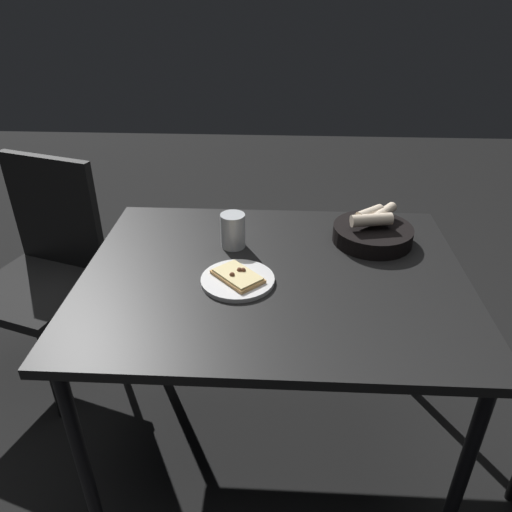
# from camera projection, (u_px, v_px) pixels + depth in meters

# --- Properties ---
(ground) EXTENTS (8.00, 8.00, 0.00)m
(ground) POSITION_uv_depth(u_px,v_px,m) (270.00, 437.00, 1.90)
(ground) COLOR black
(dining_table) EXTENTS (0.92, 1.19, 0.75)m
(dining_table) POSITION_uv_depth(u_px,v_px,m) (274.00, 289.00, 1.56)
(dining_table) COLOR black
(dining_table) RESTS_ON ground
(pizza_plate) EXTENTS (0.22, 0.22, 0.04)m
(pizza_plate) POSITION_uv_depth(u_px,v_px,m) (238.00, 279.00, 1.48)
(pizza_plate) COLOR white
(pizza_plate) RESTS_ON dining_table
(bread_basket) EXTENTS (0.27, 0.27, 0.12)m
(bread_basket) POSITION_uv_depth(u_px,v_px,m) (373.00, 232.00, 1.68)
(bread_basket) COLOR black
(bread_basket) RESTS_ON dining_table
(beer_glass) EXTENTS (0.08, 0.08, 0.12)m
(beer_glass) POSITION_uv_depth(u_px,v_px,m) (233.00, 232.00, 1.65)
(beer_glass) COLOR silver
(beer_glass) RESTS_ON dining_table
(chair_near) EXTENTS (0.55, 0.55, 0.94)m
(chair_near) POSITION_uv_depth(u_px,v_px,m) (44.00, 260.00, 2.01)
(chair_near) COLOR black
(chair_near) RESTS_ON ground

